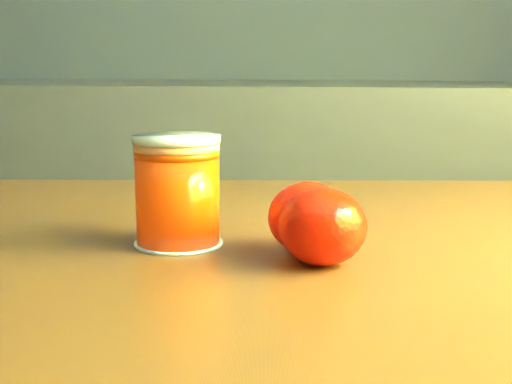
# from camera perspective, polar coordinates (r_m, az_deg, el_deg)

# --- Properties ---
(kitchen_counter) EXTENTS (3.15, 0.60, 0.90)m
(kitchen_counter) POSITION_cam_1_polar(r_m,az_deg,el_deg) (2.14, -18.14, -3.76)
(kitchen_counter) COLOR #49484C
(kitchen_counter) RESTS_ON ground
(table) EXTENTS (1.17, 0.90, 0.80)m
(table) POSITION_cam_1_polar(r_m,az_deg,el_deg) (0.64, 11.41, -13.76)
(table) COLOR brown
(table) RESTS_ON ground
(juice_glass) EXTENTS (0.07, 0.07, 0.09)m
(juice_glass) POSITION_cam_1_polar(r_m,az_deg,el_deg) (0.61, -6.29, 0.05)
(juice_glass) COLOR #EF3804
(juice_glass) RESTS_ON table
(orange_front) EXTENTS (0.08, 0.08, 0.06)m
(orange_front) POSITION_cam_1_polar(r_m,az_deg,el_deg) (0.59, 4.19, -2.05)
(orange_front) COLOR #F61A04
(orange_front) RESTS_ON table
(orange_back) EXTENTS (0.08, 0.08, 0.06)m
(orange_back) POSITION_cam_1_polar(r_m,az_deg,el_deg) (0.55, 5.34, -2.77)
(orange_back) COLOR #F61A04
(orange_back) RESTS_ON table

